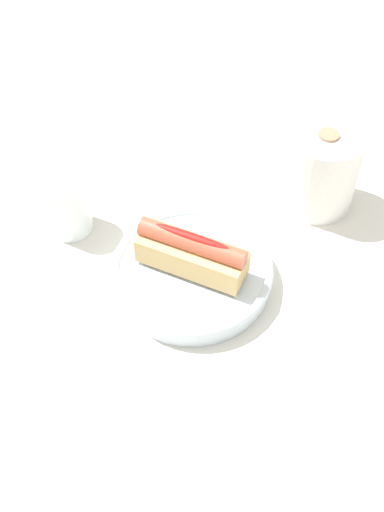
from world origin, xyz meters
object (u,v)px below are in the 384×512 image
(serving_bowl, at_px, (192,273))
(water_glass, at_px, (67,207))
(hotdog_front, at_px, (192,252))
(paper_towel_roll, at_px, (321,170))

(serving_bowl, xyz_separation_m, water_glass, (-0.21, 0.00, 0.02))
(serving_bowl, xyz_separation_m, hotdog_front, (-0.00, -0.00, 0.04))
(water_glass, bearing_deg, serving_bowl, -0.40)
(hotdog_front, distance_m, paper_towel_roll, 0.25)
(hotdog_front, height_order, paper_towel_roll, paper_towel_roll)
(paper_towel_roll, bearing_deg, water_glass, -142.53)
(hotdog_front, bearing_deg, serving_bowl, 63.43)
(hotdog_front, bearing_deg, paper_towel_roll, 68.52)
(hotdog_front, bearing_deg, water_glass, 179.60)
(serving_bowl, bearing_deg, paper_towel_roll, 68.52)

